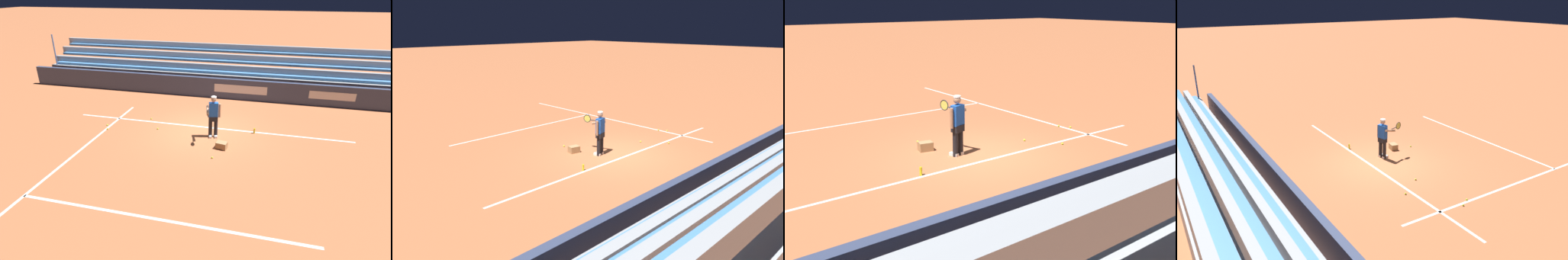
{
  "view_description": "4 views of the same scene",
  "coord_description": "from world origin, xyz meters",
  "views": [
    {
      "loc": [
        -2.48,
        11.3,
        5.48
      ],
      "look_at": [
        -0.04,
        1.53,
        0.79
      ],
      "focal_mm": 28.0,
      "sensor_mm": 36.0,
      "label": 1
    },
    {
      "loc": [
        -10.67,
        -9.22,
        4.85
      ],
      "look_at": [
        -1.25,
        0.21,
        1.17
      ],
      "focal_mm": 35.0,
      "sensor_mm": 36.0,
      "label": 2
    },
    {
      "loc": [
        -7.32,
        -9.81,
        4.19
      ],
      "look_at": [
        -0.08,
        -0.2,
        0.79
      ],
      "focal_mm": 42.0,
      "sensor_mm": 36.0,
      "label": 3
    },
    {
      "loc": [
        11.91,
        -7.9,
        6.49
      ],
      "look_at": [
        -1.39,
        0.4,
        0.95
      ],
      "focal_mm": 35.0,
      "sensor_mm": 36.0,
      "label": 4
    }
  ],
  "objects": [
    {
      "name": "court_sideline_white",
      "position": [
        4.11,
        4.0,
        0.0
      ],
      "size": [
        0.1,
        12.0,
        0.01
      ],
      "primitive_type": "cube",
      "color": "white",
      "rests_on": "ground"
    },
    {
      "name": "water_bottle",
      "position": [
        -2.08,
        -0.4,
        0.11
      ],
      "size": [
        0.07,
        0.07,
        0.22
      ],
      "primitive_type": "cylinder",
      "color": "yellow",
      "rests_on": "ground"
    },
    {
      "name": "court_service_line_white",
      "position": [
        0.0,
        5.5,
        0.0
      ],
      "size": [
        8.22,
        0.1,
        0.01
      ],
      "primitive_type": "cube",
      "color": "white",
      "rests_on": "ground"
    },
    {
      "name": "bleacher_stand",
      "position": [
        0.0,
        -6.36,
        0.73
      ],
      "size": [
        22.01,
        2.4,
        2.95
      ],
      "color": "#9EA3A8",
      "rests_on": "ground"
    },
    {
      "name": "back_wall_sponsor_board",
      "position": [
        -0.01,
        -4.54,
        0.55
      ],
      "size": [
        23.17,
        0.25,
        1.1
      ],
      "color": "#384260",
      "rests_on": "ground"
    },
    {
      "name": "tennis_player",
      "position": [
        -0.47,
        0.35,
        0.89
      ],
      "size": [
        0.59,
        1.06,
        1.71
      ],
      "color": "black",
      "rests_on": "ground"
    },
    {
      "name": "tennis_ball_by_box",
      "position": [
        -0.79,
        2.06,
        0.03
      ],
      "size": [
        0.07,
        0.07,
        0.07
      ],
      "primitive_type": "sphere",
      "color": "#CCE533",
      "rests_on": "ground"
    },
    {
      "name": "ground_plane",
      "position": [
        0.0,
        0.0,
        0.0
      ],
      "size": [
        160.0,
        160.0,
        0.0
      ],
      "primitive_type": "plane",
      "color": "#B7663D"
    },
    {
      "name": "court_baseline_white",
      "position": [
        0.0,
        -0.5,
        0.0
      ],
      "size": [
        12.0,
        0.1,
        0.01
      ],
      "primitive_type": "cube",
      "color": "white",
      "rests_on": "ground"
    },
    {
      "name": "tennis_ball_near_player",
      "position": [
        4.03,
        0.74,
        0.03
      ],
      "size": [
        0.07,
        0.07,
        0.07
      ],
      "primitive_type": "sphere",
      "color": "#CCE533",
      "rests_on": "ground"
    },
    {
      "name": "tennis_ball_midcourt",
      "position": [
        4.24,
        0.39,
        0.03
      ],
      "size": [
        0.07,
        0.07,
        0.07
      ],
      "primitive_type": "sphere",
      "color": "#CCE533",
      "rests_on": "ground"
    },
    {
      "name": "tennis_ball_far_right",
      "position": [
        1.95,
        0.21,
        0.03
      ],
      "size": [
        0.07,
        0.07,
        0.07
      ],
      "primitive_type": "sphere",
      "color": "#CCE533",
      "rests_on": "ground"
    },
    {
      "name": "tennis_ball_toward_net",
      "position": [
        2.62,
        -0.76,
        0.03
      ],
      "size": [
        0.07,
        0.07,
        0.07
      ],
      "primitive_type": "sphere",
      "color": "#CCE533",
      "rests_on": "ground"
    },
    {
      "name": "ball_box_cardboard",
      "position": [
        -0.98,
        1.24,
        0.13
      ],
      "size": [
        0.45,
        0.37,
        0.26
      ],
      "primitive_type": "cube",
      "rotation": [
        0.0,
        0.0,
        -0.2
      ],
      "color": "#A87F51",
      "rests_on": "ground"
    }
  ]
}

